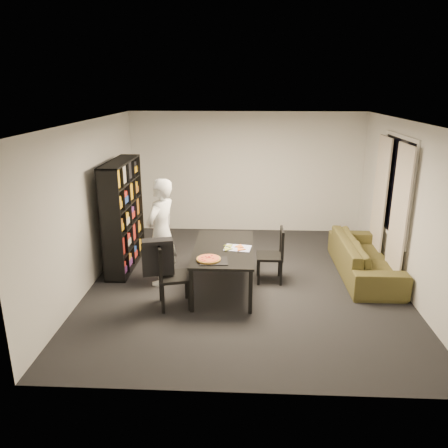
{
  "coord_description": "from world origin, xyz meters",
  "views": [
    {
      "loc": [
        -0.04,
        -6.62,
        3.12
      ],
      "look_at": [
        -0.35,
        -0.15,
        1.05
      ],
      "focal_mm": 35.0,
      "sensor_mm": 36.0,
      "label": 1
    }
  ],
  "objects_px": {
    "person": "(161,232)",
    "pepperoni_pizza": "(209,259)",
    "chair_left": "(168,271)",
    "bookshelf": "(123,215)",
    "chair_right": "(275,251)",
    "dining_table": "(224,251)",
    "baking_tray": "(214,261)",
    "sofa": "(365,257)"
  },
  "relations": [
    {
      "from": "bookshelf",
      "to": "sofa",
      "type": "bearing_deg",
      "value": -2.67
    },
    {
      "from": "baking_tray",
      "to": "pepperoni_pizza",
      "type": "distance_m",
      "value": 0.08
    },
    {
      "from": "person",
      "to": "pepperoni_pizza",
      "type": "height_order",
      "value": "person"
    },
    {
      "from": "chair_left",
      "to": "person",
      "type": "distance_m",
      "value": 0.89
    },
    {
      "from": "dining_table",
      "to": "chair_left",
      "type": "xyz_separation_m",
      "value": [
        -0.78,
        -0.64,
        -0.08
      ]
    },
    {
      "from": "dining_table",
      "to": "baking_tray",
      "type": "height_order",
      "value": "baking_tray"
    },
    {
      "from": "chair_right",
      "to": "pepperoni_pizza",
      "type": "xyz_separation_m",
      "value": [
        -1.02,
        -0.87,
        0.2
      ]
    },
    {
      "from": "chair_right",
      "to": "dining_table",
      "type": "bearing_deg",
      "value": -68.48
    },
    {
      "from": "dining_table",
      "to": "sofa",
      "type": "bearing_deg",
      "value": 15.32
    },
    {
      "from": "chair_left",
      "to": "chair_right",
      "type": "relative_size",
      "value": 1.07
    },
    {
      "from": "bookshelf",
      "to": "baking_tray",
      "type": "height_order",
      "value": "bookshelf"
    },
    {
      "from": "dining_table",
      "to": "person",
      "type": "bearing_deg",
      "value": 170.67
    },
    {
      "from": "chair_right",
      "to": "pepperoni_pizza",
      "type": "relative_size",
      "value": 2.6
    },
    {
      "from": "chair_right",
      "to": "person",
      "type": "height_order",
      "value": "person"
    },
    {
      "from": "bookshelf",
      "to": "chair_right",
      "type": "xyz_separation_m",
      "value": [
        2.64,
        -0.52,
        -0.43
      ]
    },
    {
      "from": "baking_tray",
      "to": "sofa",
      "type": "bearing_deg",
      "value": 26.11
    },
    {
      "from": "bookshelf",
      "to": "baking_tray",
      "type": "bearing_deg",
      "value": -40.03
    },
    {
      "from": "baking_tray",
      "to": "bookshelf",
      "type": "bearing_deg",
      "value": 139.97
    },
    {
      "from": "bookshelf",
      "to": "sofa",
      "type": "xyz_separation_m",
      "value": [
        4.19,
        -0.2,
        -0.64
      ]
    },
    {
      "from": "pepperoni_pizza",
      "to": "sofa",
      "type": "distance_m",
      "value": 2.87
    },
    {
      "from": "bookshelf",
      "to": "person",
      "type": "relative_size",
      "value": 1.09
    },
    {
      "from": "chair_right",
      "to": "sofa",
      "type": "xyz_separation_m",
      "value": [
        1.55,
        0.33,
        -0.2
      ]
    },
    {
      "from": "chair_left",
      "to": "chair_right",
      "type": "xyz_separation_m",
      "value": [
        1.61,
        0.96,
        -0.04
      ]
    },
    {
      "from": "chair_right",
      "to": "pepperoni_pizza",
      "type": "bearing_deg",
      "value": -49.39
    },
    {
      "from": "dining_table",
      "to": "baking_tray",
      "type": "xyz_separation_m",
      "value": [
        -0.12,
        -0.57,
        0.07
      ]
    },
    {
      "from": "bookshelf",
      "to": "dining_table",
      "type": "xyz_separation_m",
      "value": [
        1.81,
        -0.85,
        -0.32
      ]
    },
    {
      "from": "person",
      "to": "pepperoni_pizza",
      "type": "relative_size",
      "value": 4.99
    },
    {
      "from": "bookshelf",
      "to": "pepperoni_pizza",
      "type": "xyz_separation_m",
      "value": [
        1.62,
        -1.39,
        -0.23
      ]
    },
    {
      "from": "person",
      "to": "pepperoni_pizza",
      "type": "distance_m",
      "value": 1.09
    },
    {
      "from": "dining_table",
      "to": "chair_right",
      "type": "xyz_separation_m",
      "value": [
        0.83,
        0.32,
        -0.12
      ]
    },
    {
      "from": "person",
      "to": "baking_tray",
      "type": "height_order",
      "value": "person"
    },
    {
      "from": "dining_table",
      "to": "person",
      "type": "height_order",
      "value": "person"
    },
    {
      "from": "pepperoni_pizza",
      "to": "bookshelf",
      "type": "bearing_deg",
      "value": 139.24
    },
    {
      "from": "dining_table",
      "to": "chair_left",
      "type": "distance_m",
      "value": 1.01
    },
    {
      "from": "chair_right",
      "to": "bookshelf",
      "type": "bearing_deg",
      "value": -101.11
    },
    {
      "from": "chair_left",
      "to": "person",
      "type": "relative_size",
      "value": 0.56
    },
    {
      "from": "chair_left",
      "to": "person",
      "type": "xyz_separation_m",
      "value": [
        -0.23,
        0.8,
        0.32
      ]
    },
    {
      "from": "sofa",
      "to": "person",
      "type": "bearing_deg",
      "value": 98.17
    },
    {
      "from": "person",
      "to": "chair_left",
      "type": "bearing_deg",
      "value": 40.52
    },
    {
      "from": "dining_table",
      "to": "chair_left",
      "type": "height_order",
      "value": "chair_left"
    },
    {
      "from": "baking_tray",
      "to": "pepperoni_pizza",
      "type": "height_order",
      "value": "pepperoni_pizza"
    },
    {
      "from": "person",
      "to": "pepperoni_pizza",
      "type": "xyz_separation_m",
      "value": [
        0.82,
        -0.71,
        -0.15
      ]
    }
  ]
}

